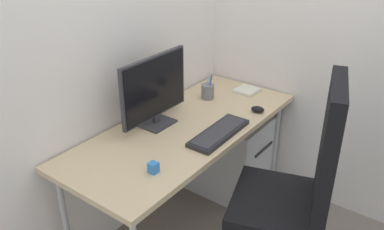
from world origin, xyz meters
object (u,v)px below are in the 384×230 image
Objects in this scene: office_chair at (295,187)px; notebook at (247,91)px; filing_cabinet at (230,152)px; pen_holder at (208,91)px; monitor at (155,90)px; keyboard at (219,133)px; mouse at (258,109)px; desk_clamp_accessory at (153,168)px.

office_chair is 7.95× the size of notebook.
pen_holder is (-0.14, 0.12, 0.50)m from filing_cabinet.
monitor is at bearing 176.14° from pen_holder.
keyboard is at bearing -156.74° from filing_cabinet.
office_chair is 0.61m from mouse.
keyboard reaches higher than filing_cabinet.
keyboard is at bearing -161.96° from notebook.
keyboard is 0.50m from desk_clamp_accessory.
pen_holder reaches higher than keyboard.
office_chair is 6.80× the size of pen_holder.
pen_holder is at bearing 139.93° from filing_cabinet.
notebook is at bearing 46.49° from office_chair.
filing_cabinet is (0.51, 0.70, -0.30)m from office_chair.
notebook is at bearing 6.45° from desk_clamp_accessory.
pen_holder is at bearing 65.23° from office_chair.
notebook is (0.24, 0.21, -0.01)m from mouse.
monitor is 9.80× the size of desk_clamp_accessory.
office_chair is at bearing -90.01° from keyboard.
pen_holder is at bearing 18.26° from desk_clamp_accessory.
monitor reaches higher than filing_cabinet.
desk_clamp_accessory is at bearing -140.20° from monitor.
desk_clamp_accessory reaches higher than mouse.
desk_clamp_accessory is at bearing -170.44° from filing_cabinet.
mouse is at bearing -88.49° from pen_holder.
keyboard is (0.11, -0.37, -0.21)m from monitor.
filing_cabinet is 3.93× the size of notebook.
filing_cabinet is at bearing 53.57° from office_chair.
notebook is (0.73, -0.19, -0.21)m from monitor.
filing_cabinet is 0.53m from pen_holder.
monitor is 0.53m from desk_clamp_accessory.
mouse is (-0.13, -0.26, 0.47)m from filing_cabinet.
filing_cabinet is 0.93m from monitor.
notebook reaches higher than filing_cabinet.
mouse is 1.58× the size of desk_clamp_accessory.
filing_cabinet is 0.48m from notebook.
office_chair is 0.92m from filing_cabinet.
desk_clamp_accessory reaches higher than keyboard.
pen_holder is (-0.01, 0.37, 0.03)m from mouse.
office_chair reaches higher than notebook.
office_chair is 22.79× the size of desk_clamp_accessory.
office_chair is 0.93m from monitor.
desk_clamp_accessory is (-0.49, 0.53, 0.17)m from office_chair.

